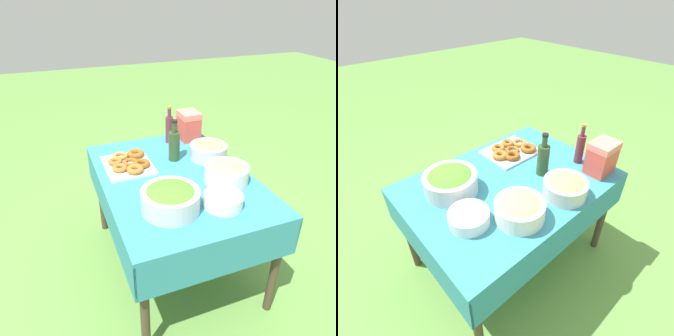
{
  "view_description": "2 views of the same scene",
  "coord_description": "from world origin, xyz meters",
  "views": [
    {
      "loc": [
        1.64,
        -0.68,
        1.77
      ],
      "look_at": [
        -0.05,
        -0.03,
        0.77
      ],
      "focal_mm": 35.0,
      "sensor_mm": 36.0,
      "label": 1
    },
    {
      "loc": [
        0.87,
        0.95,
        1.75
      ],
      "look_at": [
        0.01,
        -0.02,
        0.83
      ],
      "focal_mm": 28.0,
      "sensor_mm": 36.0,
      "label": 2
    }
  ],
  "objects": [
    {
      "name": "ground_plane",
      "position": [
        0.0,
        0.0,
        0.0
      ],
      "size": [
        14.0,
        14.0,
        0.0
      ],
      "primitive_type": "plane",
      "color": "#609342"
    },
    {
      "name": "picnic_table",
      "position": [
        0.0,
        0.0,
        0.64
      ],
      "size": [
        1.27,
        0.91,
        0.73
      ],
      "color": "teal",
      "rests_on": "ground_plane"
    },
    {
      "name": "salad_bowl",
      "position": [
        0.32,
        -0.16,
        0.81
      ],
      "size": [
        0.31,
        0.31,
        0.14
      ],
      "color": "silver",
      "rests_on": "picnic_table"
    },
    {
      "name": "pasta_bowl",
      "position": [
        0.17,
        0.26,
        0.8
      ],
      "size": [
        0.27,
        0.27,
        0.13
      ],
      "color": "white",
      "rests_on": "picnic_table"
    },
    {
      "name": "donut_platter",
      "position": [
        -0.23,
        -0.23,
        0.76
      ],
      "size": [
        0.37,
        0.31,
        0.05
      ],
      "color": "silver",
      "rests_on": "picnic_table"
    },
    {
      "name": "plate_stack",
      "position": [
        0.39,
        0.12,
        0.77
      ],
      "size": [
        0.21,
        0.21,
        0.07
      ],
      "color": "white",
      "rests_on": "picnic_table"
    },
    {
      "name": "olive_oil_bottle",
      "position": [
        -0.21,
        0.08,
        0.85
      ],
      "size": [
        0.08,
        0.08,
        0.29
      ],
      "color": "#2D4723",
      "rests_on": "picnic_table"
    },
    {
      "name": "wine_bottle",
      "position": [
        -0.5,
        0.15,
        0.85
      ],
      "size": [
        0.06,
        0.06,
        0.29
      ],
      "color": "maroon",
      "rests_on": "picnic_table"
    },
    {
      "name": "bread_bowl",
      "position": [
        -0.15,
        0.31,
        0.8
      ],
      "size": [
        0.26,
        0.26,
        0.12
      ],
      "color": "silver",
      "rests_on": "picnic_table"
    },
    {
      "name": "cooler_box",
      "position": [
        -0.5,
        0.31,
        0.84
      ],
      "size": [
        0.18,
        0.14,
        0.22
      ],
      "color": "#E04C42",
      "rests_on": "picnic_table"
    }
  ]
}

